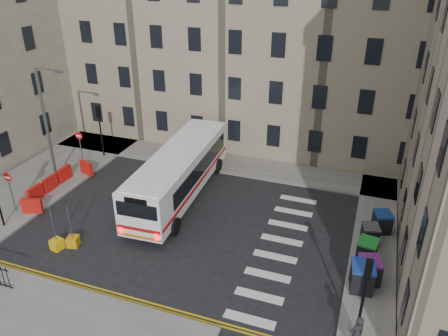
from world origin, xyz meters
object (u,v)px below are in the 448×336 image
Objects in this scene: bus at (180,171)px; wheelie_bin_e at (382,222)px; wheelie_bin_a at (362,277)px; wheelie_bin_d at (370,234)px; wheelie_bin_c at (367,251)px; streetlamp at (46,124)px; bollard_chevron at (57,244)px; pedestrian at (356,335)px; wheelie_bin_b at (369,270)px; bollard_yellow at (73,241)px.

bus is 9.09× the size of wheelie_bin_e.
wheelie_bin_a is 1.16× the size of wheelie_bin_d.
wheelie_bin_c is at bearing 80.02° from wheelie_bin_a.
streetlamp is at bearing -176.59° from wheelie_bin_c.
streetlamp is at bearing 129.13° from bollard_chevron.
wheelie_bin_c is 16.87m from bollard_chevron.
bus is at bearing 161.15° from wheelie_bin_e.
bus is 9.73× the size of wheelie_bin_c.
pedestrian is at bearing -5.78° from bollard_chevron.
bollard_chevron is (5.41, -6.65, -4.04)m from streetlamp.
wheelie_bin_d is at bearing 75.96° from wheelie_bin_b.
wheelie_bin_e is at bearing -2.43° from bus.
wheelie_bin_b is 16.70m from bollard_chevron.
wheelie_bin_b is 1.64m from wheelie_bin_c.
wheelie_bin_d is 0.66× the size of pedestrian.
bollard_yellow is at bearing -45.17° from streetlamp.
wheelie_bin_c is at bearing -106.58° from wheelie_bin_d.
wheelie_bin_e is (0.76, 5.45, -0.10)m from wheelie_bin_a.
wheelie_bin_c is (-0.21, 1.63, -0.03)m from wheelie_bin_b.
bollard_yellow and bollard_chevron have the same top height.
streetlamp is 13.57× the size of bollard_yellow.
bollard_yellow is 1.00× the size of bollard_chevron.
wheelie_bin_b is 15.95m from bollard_yellow.
streetlamp is 6.06× the size of wheelie_bin_e.
wheelie_bin_e is at bearing 53.91° from wheelie_bin_d.
wheelie_bin_d is at bearing -131.20° from wheelie_bin_e.
bus is 12.42m from wheelie_bin_d.
streetlamp is 6.77× the size of wheelie_bin_d.
bollard_chevron is at bearing -155.32° from wheelie_bin_c.
bollard_chevron is at bearing -120.60° from bus.
wheelie_bin_e is (12.87, 0.12, -1.14)m from bus.
bus reaches higher than wheelie_bin_a.
wheelie_bin_c is (12.22, -3.02, -1.12)m from bus.
pedestrian is (-0.13, -7.92, 0.35)m from wheelie_bin_d.
wheelie_bin_e reaches higher than bollard_yellow.
bollard_yellow is (-15.48, 2.17, -0.77)m from pedestrian.
pedestrian is 3.06× the size of bollard_yellow.
bollard_chevron is (-4.00, -7.64, -1.59)m from bus.
wheelie_bin_c is (21.63, -2.04, -3.56)m from streetlamp.
streetlamp is 22.24m from wheelie_bin_a.
streetlamp is 9.77m from bus.
streetlamp is 22.02m from wheelie_bin_c.
wheelie_bin_c is at bearing 80.79° from wheelie_bin_b.
wheelie_bin_e is (22.28, 1.10, -3.58)m from streetlamp.
wheelie_bin_c is 2.09× the size of bollard_chevron.
bollard_yellow is at bearing 38.26° from bollard_chevron.
wheelie_bin_d is at bearing -131.03° from pedestrian.
bus is 12.92m from wheelie_bin_e.
pedestrian is (21.57, -8.29, -3.27)m from streetlamp.
wheelie_bin_b is at bearing -133.43° from pedestrian.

